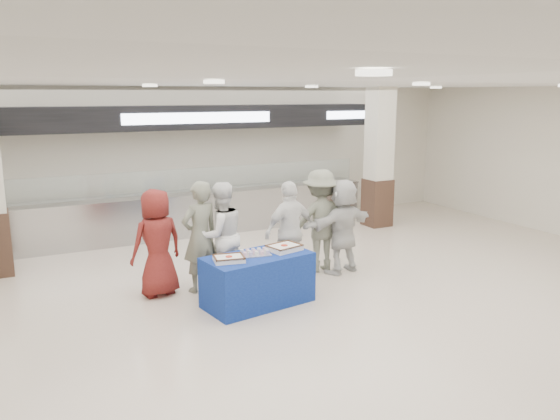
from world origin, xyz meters
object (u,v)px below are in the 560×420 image
sheet_cake_right (284,247)px  civilian_white (343,226)px  chef_tall (221,235)px  sheet_cake_left (229,258)px  soldier_a (200,237)px  cupcake_tray (255,252)px  soldier_b (321,221)px  display_table (258,280)px  chef_short (290,231)px  civilian_maroon (157,243)px

sheet_cake_right → civilian_white: civilian_white is taller
chef_tall → civilian_white: (2.13, -0.24, -0.03)m
sheet_cake_left → soldier_a: 1.02m
cupcake_tray → soldier_a: (-0.53, 0.88, 0.09)m
sheet_cake_left → soldier_b: (2.12, 1.06, 0.09)m
soldier_a → soldier_b: bearing=166.7°
display_table → chef_short: 1.28m
cupcake_tray → soldier_b: bearing=29.1°
soldier_b → cupcake_tray: bearing=36.2°
chef_short → civilian_white: size_ratio=1.02×
sheet_cake_right → cupcake_tray: bearing=-179.0°
chef_short → soldier_b: size_ratio=0.94×
chef_short → soldier_b: bearing=-171.7°
cupcake_tray → civilian_white: civilian_white is taller
sheet_cake_right → civilian_maroon: bearing=149.2°
display_table → chef_short: chef_short is taller
soldier_a → chef_tall: (0.34, 0.02, -0.02)m
civilian_maroon → chef_short: 2.15m
cupcake_tray → civilian_maroon: size_ratio=0.28×
display_table → civilian_maroon: size_ratio=0.94×
soldier_b → civilian_white: 0.39m
civilian_maroon → soldier_b: bearing=166.4°
display_table → civilian_maroon: (-1.20, 1.04, 0.45)m
chef_short → chef_tall: bearing=-18.7°
sheet_cake_left → civilian_white: (2.40, 0.79, 0.02)m
sheet_cake_left → civilian_maroon: (-0.72, 1.13, 0.03)m
display_table → sheet_cake_left: (-0.48, -0.09, 0.42)m
sheet_cake_right → soldier_a: size_ratio=0.31×
cupcake_tray → civilian_maroon: 1.54m
civilian_maroon → soldier_b: size_ratio=0.93×
civilian_white → soldier_a: bearing=-17.1°
chef_tall → soldier_a: bearing=-4.5°
chef_tall → civilian_white: chef_tall is taller
sheet_cake_left → cupcake_tray: bearing=16.2°
civilian_maroon → soldier_a: bearing=157.8°
display_table → sheet_cake_right: sheet_cake_right is taller
soldier_a → display_table: bearing=106.5°
civilian_maroon → sheet_cake_left: bearing=110.3°
chef_tall → chef_short: 1.16m
display_table → soldier_a: 1.19m
display_table → soldier_a: size_ratio=0.89×
soldier_b → civilian_white: soldier_b is taller
cupcake_tray → soldier_b: soldier_b is taller
sheet_cake_right → civilian_white: bearing=24.1°
cupcake_tray → soldier_a: 1.03m
civilian_white → chef_short: bearing=-14.6°
display_table → civilian_white: bearing=11.2°
civilian_maroon → chef_short: bearing=160.0°
chef_tall → soldier_b: soldier_b is taller
sheet_cake_right → soldier_b: soldier_b is taller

